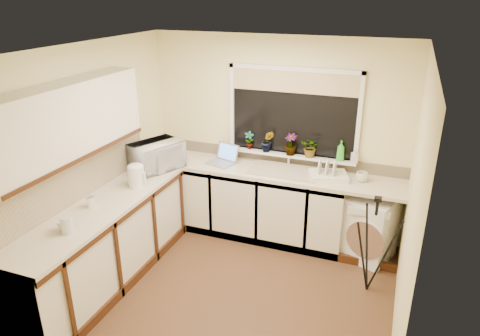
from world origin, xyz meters
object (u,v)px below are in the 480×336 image
soap_bottle_green (341,151)px  cup_left (62,225)px  dish_rack (328,176)px  cup_back (362,177)px  washing_machine (368,227)px  soap_bottle_clear (355,156)px  plant_c (290,144)px  plant_d (311,148)px  glass_jug (67,225)px  tripod (372,245)px  kettle (136,176)px  steel_jar (91,202)px  microwave (157,156)px  plant_a (249,140)px  plant_b (268,141)px  laptop (224,158)px

soap_bottle_green → cup_left: size_ratio=2.75×
dish_rack → cup_left: bearing=-154.6°
cup_back → washing_machine: bearing=-29.8°
dish_rack → cup_back: size_ratio=3.04×
soap_bottle_clear → cup_back: soap_bottle_clear is taller
plant_c → plant_d: bearing=0.4°
glass_jug → cup_back: glass_jug is taller
tripod → kettle: bearing=-168.9°
plant_c → soap_bottle_green: (0.60, 0.01, -0.01)m
kettle → plant_c: bearing=39.7°
tripod → washing_machine: bearing=102.6°
kettle → soap_bottle_green: 2.36m
washing_machine → steel_jar: bearing=-129.7°
glass_jug → microwave: bearing=91.3°
plant_a → soap_bottle_green: (1.14, -0.01, 0.01)m
kettle → dish_rack: bearing=26.4°
dish_rack → tripod: size_ratio=0.39×
dish_rack → plant_d: size_ratio=1.73×
plant_c → washing_machine: bearing=-13.6°
glass_jug → plant_b: 2.55m
glass_jug → soap_bottle_clear: bearing=45.8°
washing_machine → glass_jug: 3.24m
dish_rack → soap_bottle_green: size_ratio=1.73×
plant_b → plant_d: plant_b is taller
plant_d → cup_back: bearing=-15.1°
cup_back → plant_a: bearing=172.3°
cup_left → tripod: bearing=26.9°
kettle → glass_jug: (-0.02, -1.08, -0.04)m
plant_a → soap_bottle_clear: plant_a is taller
glass_jug → plant_a: bearing=68.3°
plant_d → soap_bottle_green: (0.35, 0.01, -0.00)m
soap_bottle_clear → laptop: bearing=-173.5°
dish_rack → washing_machine: bearing=-22.1°
dish_rack → plant_a: size_ratio=1.84×
microwave → plant_a: plant_a is taller
washing_machine → dish_rack: bearing=-163.2°
soap_bottle_green → cup_left: bearing=-133.4°
steel_jar → soap_bottle_clear: size_ratio=0.66×
glass_jug → steel_jar: 0.50m
glass_jug → cup_back: bearing=42.0°
soap_bottle_green → soap_bottle_clear: (0.16, -0.01, -0.04)m
kettle → soap_bottle_clear: bearing=28.4°
plant_c → cup_back: size_ratio=1.92×
laptop → plant_a: 0.39m
glass_jug → soap_bottle_clear: soap_bottle_clear is taller
glass_jug → plant_d: plant_d is taller
tripod → cup_back: 0.87m
plant_d → soap_bottle_clear: size_ratio=1.43×
washing_machine → steel_jar: size_ratio=6.78×
microwave → cup_left: 1.61m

